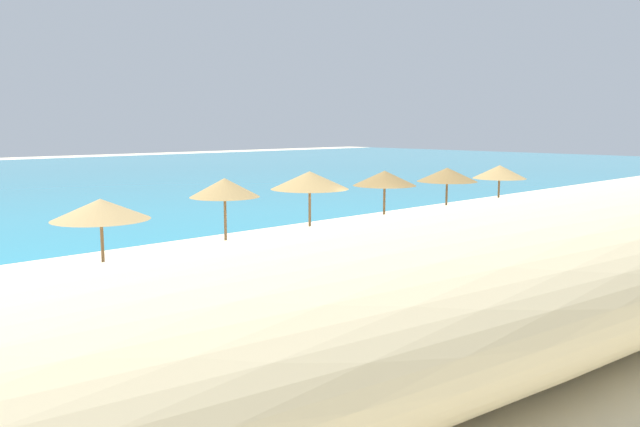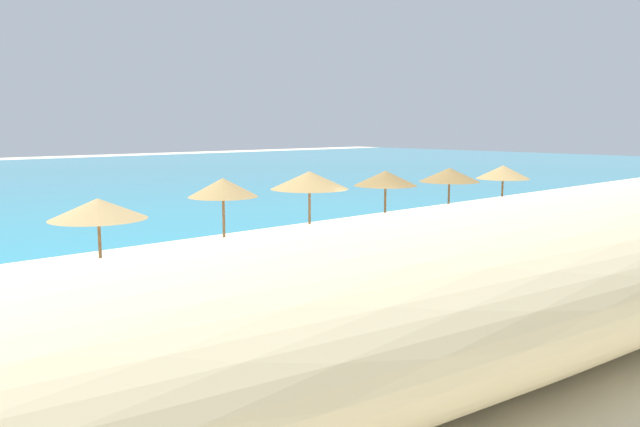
% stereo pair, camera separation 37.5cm
% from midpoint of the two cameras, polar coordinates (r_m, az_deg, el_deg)
% --- Properties ---
extents(ground_plane, '(160.00, 160.00, 0.00)m').
position_cam_midpoint_polar(ground_plane, '(21.14, 7.00, -4.04)').
color(ground_plane, beige).
extents(sea_water, '(160.00, 66.09, 0.01)m').
position_cam_midpoint_polar(sea_water, '(56.69, -25.95, 2.74)').
color(sea_water, teal).
rests_on(sea_water, ground_plane).
extents(dune_ridge, '(41.92, 8.42, 3.11)m').
position_cam_midpoint_polar(dune_ridge, '(15.17, 25.86, -3.57)').
color(dune_ridge, beige).
rests_on(dune_ridge, ground_plane).
extents(beach_umbrella_0, '(2.49, 2.49, 2.53)m').
position_cam_midpoint_polar(beach_umbrella_0, '(17.11, -18.89, 0.39)').
color(beach_umbrella_0, brown).
rests_on(beach_umbrella_0, ground_plane).
extents(beach_umbrella_1, '(2.10, 2.10, 2.83)m').
position_cam_midpoint_polar(beach_umbrella_1, '(18.96, -8.22, 2.33)').
color(beach_umbrella_1, brown).
rests_on(beach_umbrella_1, ground_plane).
extents(beach_umbrella_2, '(2.69, 2.69, 2.83)m').
position_cam_midpoint_polar(beach_umbrella_2, '(21.55, -0.46, 3.03)').
color(beach_umbrella_2, brown).
rests_on(beach_umbrella_2, ground_plane).
extents(beach_umbrella_3, '(2.40, 2.40, 2.70)m').
position_cam_midpoint_polar(beach_umbrella_3, '(23.87, 6.41, 3.18)').
color(beach_umbrella_3, brown).
rests_on(beach_umbrella_3, ground_plane).
extents(beach_umbrella_4, '(2.54, 2.54, 2.62)m').
position_cam_midpoint_polar(beach_umbrella_4, '(27.03, 12.04, 3.44)').
color(beach_umbrella_4, brown).
rests_on(beach_umbrella_4, ground_plane).
extents(beach_umbrella_5, '(2.45, 2.45, 2.56)m').
position_cam_midpoint_polar(beach_umbrella_5, '(30.33, 16.60, 3.61)').
color(beach_umbrella_5, brown).
rests_on(beach_umbrella_5, ground_plane).
extents(lounge_chair_0, '(1.65, 0.98, 1.17)m').
position_cam_midpoint_polar(lounge_chair_0, '(26.19, 14.23, -0.83)').
color(lounge_chair_0, orange).
rests_on(lounge_chair_0, ground_plane).
extents(lounge_chair_1, '(1.44, 0.74, 0.98)m').
position_cam_midpoint_polar(lounge_chair_1, '(30.66, 17.87, 0.10)').
color(lounge_chair_1, white).
rests_on(lounge_chair_1, ground_plane).
extents(lounge_chair_2, '(1.61, 1.36, 1.03)m').
position_cam_midpoint_polar(lounge_chair_2, '(21.64, 3.57, -2.53)').
color(lounge_chair_2, yellow).
rests_on(lounge_chair_2, ground_plane).
extents(wooden_signpost, '(0.84, 0.17, 1.60)m').
position_cam_midpoint_polar(wooden_signpost, '(12.03, -13.00, -8.73)').
color(wooden_signpost, brown).
rests_on(wooden_signpost, ground_plane).
extents(beach_ball, '(0.25, 0.25, 0.25)m').
position_cam_midpoint_polar(beach_ball, '(25.88, 19.91, -1.98)').
color(beach_ball, blue).
rests_on(beach_ball, ground_plane).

